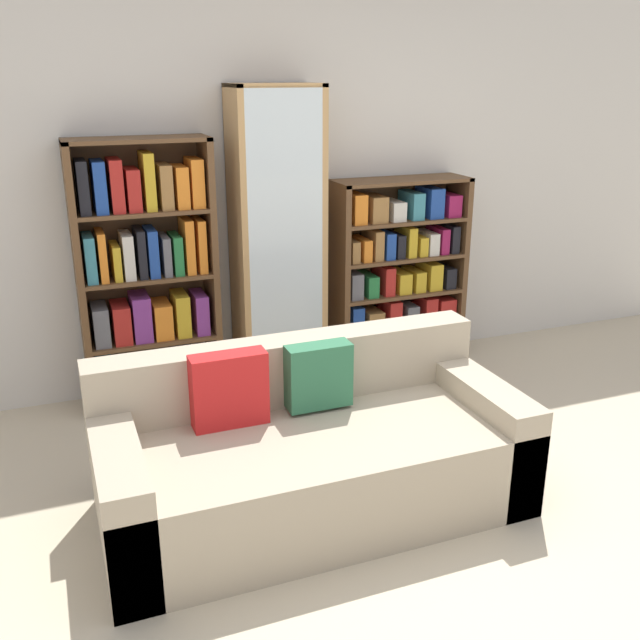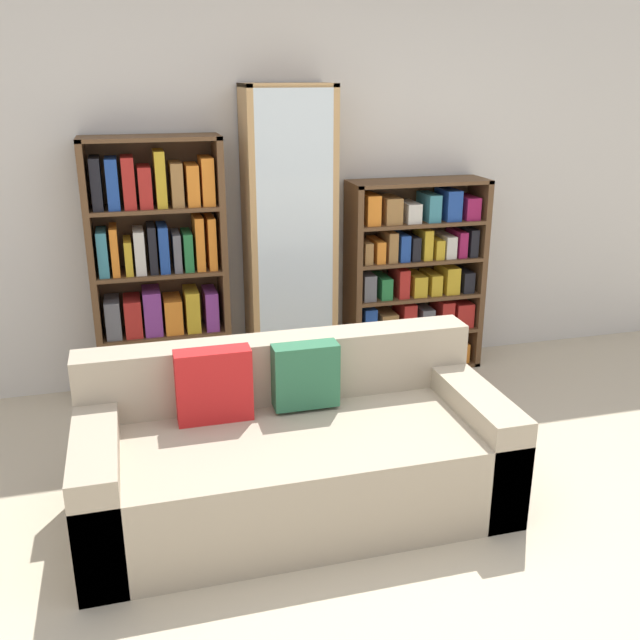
{
  "view_description": "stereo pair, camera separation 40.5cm",
  "coord_description": "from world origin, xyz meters",
  "px_view_note": "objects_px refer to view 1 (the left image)",
  "views": [
    {
      "loc": [
        -1.54,
        -2.29,
        2.03
      ],
      "look_at": [
        -0.15,
        1.28,
        0.7
      ],
      "focal_mm": 40.0,
      "sensor_mm": 36.0,
      "label": 1
    },
    {
      "loc": [
        -1.16,
        -2.42,
        2.03
      ],
      "look_at": [
        -0.15,
        1.28,
        0.7
      ],
      "focal_mm": 40.0,
      "sensor_mm": 36.0,
      "label": 2
    }
  ],
  "objects_px": {
    "bookshelf_left": "(148,281)",
    "display_cabinet": "(277,244)",
    "wine_bottle": "(400,371)",
    "couch": "(310,454)",
    "bookshelf_right": "(398,277)"
  },
  "relations": [
    {
      "from": "couch",
      "to": "bookshelf_right",
      "type": "xyz_separation_m",
      "value": [
        1.23,
        1.5,
        0.37
      ]
    },
    {
      "from": "bookshelf_left",
      "to": "display_cabinet",
      "type": "distance_m",
      "value": 0.86
    },
    {
      "from": "bookshelf_left",
      "to": "wine_bottle",
      "type": "relative_size",
      "value": 4.6
    },
    {
      "from": "bookshelf_right",
      "to": "wine_bottle",
      "type": "distance_m",
      "value": 0.73
    },
    {
      "from": "couch",
      "to": "bookshelf_right",
      "type": "distance_m",
      "value": 1.98
    },
    {
      "from": "couch",
      "to": "bookshelf_right",
      "type": "relative_size",
      "value": 1.49
    },
    {
      "from": "couch",
      "to": "bookshelf_left",
      "type": "distance_m",
      "value": 1.67
    },
    {
      "from": "couch",
      "to": "bookshelf_right",
      "type": "bearing_deg",
      "value": 50.61
    },
    {
      "from": "bookshelf_left",
      "to": "bookshelf_right",
      "type": "distance_m",
      "value": 1.75
    },
    {
      "from": "bookshelf_left",
      "to": "display_cabinet",
      "type": "xyz_separation_m",
      "value": [
        0.84,
        -0.02,
        0.17
      ]
    },
    {
      "from": "display_cabinet",
      "to": "bookshelf_right",
      "type": "distance_m",
      "value": 0.96
    },
    {
      "from": "couch",
      "to": "bookshelf_right",
      "type": "height_order",
      "value": "bookshelf_right"
    },
    {
      "from": "couch",
      "to": "wine_bottle",
      "type": "bearing_deg",
      "value": 45.0
    },
    {
      "from": "display_cabinet",
      "to": "bookshelf_right",
      "type": "height_order",
      "value": "display_cabinet"
    },
    {
      "from": "bookshelf_left",
      "to": "bookshelf_right",
      "type": "xyz_separation_m",
      "value": [
        1.74,
        0.0,
        -0.15
      ]
    }
  ]
}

